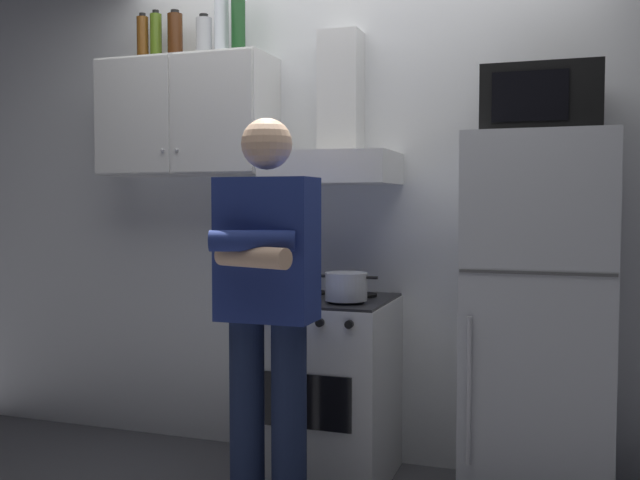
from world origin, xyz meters
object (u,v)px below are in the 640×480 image
object	(u,v)px
cooking_pot	(346,286)
bottle_vodka_clear	(222,29)
bottle_olive_oil	(156,38)
bottle_rum_dark	(175,37)
bottle_wine_green	(238,22)
upper_cabinet	(187,118)
bottle_canister_steel	(204,38)
refrigerator	(537,322)
stove_oven	(327,388)
bottle_beer_brown	(143,40)
range_hood	(335,143)
microwave	(541,102)
person_standing	(267,308)

from	to	relation	value
cooking_pot	bottle_vodka_clear	world-z (taller)	bottle_vodka_clear
bottle_olive_oil	bottle_vodka_clear	xyz separation A→B (m)	(0.39, -0.00, 0.02)
bottle_rum_dark	bottle_olive_oil	distance (m)	0.12
bottle_wine_green	upper_cabinet	bearing A→B (deg)	-175.46
bottle_wine_green	bottle_vodka_clear	size ratio (longest dim) A/B	1.15
bottle_canister_steel	refrigerator	bearing A→B (deg)	-5.13
stove_oven	bottle_beer_brown	size ratio (longest dim) A/B	3.33
refrigerator	bottle_rum_dark	world-z (taller)	bottle_rum_dark
bottle_wine_green	bottle_olive_oil	size ratio (longest dim) A/B	1.30
range_hood	bottle_beer_brown	xyz separation A→B (m)	(-1.08, 0.03, 0.58)
bottle_wine_green	microwave	bearing A→B (deg)	-5.00
range_hood	bottle_rum_dark	distance (m)	1.06
bottle_beer_brown	bottle_olive_oil	distance (m)	0.08
person_standing	bottle_rum_dark	world-z (taller)	bottle_rum_dark
cooking_pot	bottle_canister_steel	distance (m)	1.51
microwave	bottle_beer_brown	world-z (taller)	bottle_beer_brown
bottle_olive_oil	cooking_pot	bearing A→B (deg)	-14.12
stove_oven	bottle_beer_brown	bearing A→B (deg)	171.76
upper_cabinet	bottle_olive_oil	distance (m)	0.48
cooking_pot	bottle_canister_steel	size ratio (longest dim) A/B	1.29
range_hood	bottle_rum_dark	world-z (taller)	bottle_rum_dark
range_hood	bottle_olive_oil	size ratio (longest dim) A/B	2.74
bottle_canister_steel	bottle_rum_dark	bearing A→B (deg)	175.88
upper_cabinet	microwave	distance (m)	1.75
cooking_pot	bottle_olive_oil	world-z (taller)	bottle_olive_oil
bottle_rum_dark	bottle_vodka_clear	bearing A→B (deg)	0.34
refrigerator	bottle_beer_brown	xyz separation A→B (m)	(-2.03, 0.16, 1.37)
range_hood	person_standing	bearing A→B (deg)	-93.91
upper_cabinet	bottle_vodka_clear	distance (m)	0.48
bottle_canister_steel	microwave	bearing A→B (deg)	-4.50
bottle_canister_steel	cooking_pot	bearing A→B (deg)	-17.69
bottle_rum_dark	bottle_beer_brown	world-z (taller)	bottle_rum_dark
stove_oven	bottle_vodka_clear	world-z (taller)	bottle_vodka_clear
bottle_rum_dark	bottle_wine_green	distance (m)	0.37
microwave	bottle_vodka_clear	distance (m)	1.64
cooking_pot	bottle_vodka_clear	distance (m)	1.50
person_standing	bottle_canister_steel	bearing A→B (deg)	131.32
refrigerator	bottle_canister_steel	distance (m)	2.15
range_hood	bottle_beer_brown	bearing A→B (deg)	178.42
range_hood	bottle_canister_steel	distance (m)	0.91
stove_oven	bottle_rum_dark	bearing A→B (deg)	169.63
person_standing	bottle_wine_green	size ratio (longest dim) A/B	4.60
person_standing	bottle_olive_oil	xyz separation A→B (m)	(-0.96, 0.77, 1.28)
stove_oven	range_hood	xyz separation A→B (m)	(0.00, 0.13, 1.16)
bottle_wine_green	bottle_beer_brown	distance (m)	0.56
person_standing	refrigerator	bearing A→B (deg)	31.23
stove_oven	cooking_pot	size ratio (longest dim) A/B	3.01
stove_oven	bottle_olive_oil	distance (m)	2.02
upper_cabinet	stove_oven	xyz separation A→B (m)	(0.80, -0.13, -1.32)
bottle_canister_steel	stove_oven	bearing A→B (deg)	-11.87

